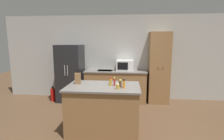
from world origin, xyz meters
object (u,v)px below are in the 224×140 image
(spice_bottle_green_herb, at_px, (124,84))
(fire_extinguisher, at_px, (53,94))
(spice_bottle_short_red, at_px, (118,86))
(spice_bottle_pale_salt, at_px, (114,82))
(pantry_cabinet, at_px, (159,68))
(spice_bottle_tall_dark, at_px, (110,82))
(knife_block, at_px, (78,78))
(microwave, at_px, (125,65))
(refrigerator, at_px, (71,73))
(spice_bottle_amber_oil, at_px, (120,83))

(spice_bottle_green_herb, bearing_deg, fire_extinguisher, 141.07)
(spice_bottle_short_red, bearing_deg, spice_bottle_pale_salt, 109.25)
(pantry_cabinet, relative_size, spice_bottle_tall_dark, 13.02)
(spice_bottle_tall_dark, distance_m, spice_bottle_short_red, 0.30)
(pantry_cabinet, xyz_separation_m, spice_bottle_green_herb, (-0.97, -2.03, -0.02))
(pantry_cabinet, height_order, knife_block, pantry_cabinet)
(spice_bottle_short_red, bearing_deg, microwave, 87.82)
(refrigerator, distance_m, pantry_cabinet, 2.66)
(spice_bottle_tall_dark, height_order, spice_bottle_amber_oil, spice_bottle_tall_dark)
(refrigerator, distance_m, spice_bottle_amber_oil, 2.46)
(microwave, relative_size, spice_bottle_pale_salt, 2.90)
(refrigerator, bearing_deg, spice_bottle_green_herb, -49.09)
(pantry_cabinet, height_order, spice_bottle_green_herb, pantry_cabinet)
(spice_bottle_pale_salt, bearing_deg, pantry_cabinet, 57.99)
(spice_bottle_short_red, xyz_separation_m, fire_extinguisher, (-2.10, 1.84, -0.79))
(spice_bottle_green_herb, bearing_deg, spice_bottle_amber_oil, 129.57)
(knife_block, bearing_deg, spice_bottle_amber_oil, -10.55)
(microwave, height_order, spice_bottle_amber_oil, microwave)
(refrigerator, bearing_deg, knife_block, -66.59)
(refrigerator, relative_size, spice_bottle_green_herb, 9.84)
(spice_bottle_green_herb, bearing_deg, spice_bottle_short_red, -152.09)
(refrigerator, xyz_separation_m, spice_bottle_green_herb, (1.68, -1.94, 0.17))
(spice_bottle_short_red, height_order, spice_bottle_green_herb, spice_bottle_green_herb)
(knife_block, bearing_deg, spice_bottle_green_herb, -14.89)
(spice_bottle_amber_oil, distance_m, spice_bottle_green_herb, 0.12)
(microwave, bearing_deg, fire_extinguisher, -172.26)
(spice_bottle_green_herb, relative_size, fire_extinguisher, 0.38)
(microwave, xyz_separation_m, fire_extinguisher, (-2.18, -0.30, -0.89))
(pantry_cabinet, relative_size, knife_block, 6.43)
(knife_block, bearing_deg, spice_bottle_short_red, -20.32)
(refrigerator, relative_size, spice_bottle_short_red, 16.95)
(knife_block, height_order, spice_bottle_green_herb, knife_block)
(knife_block, height_order, spice_bottle_pale_salt, knife_block)
(spice_bottle_pale_salt, bearing_deg, fire_extinguisher, 141.38)
(fire_extinguisher, bearing_deg, spice_bottle_short_red, -41.29)
(spice_bottle_short_red, distance_m, spice_bottle_pale_salt, 0.25)
(refrigerator, relative_size, knife_block, 5.29)
(spice_bottle_short_red, bearing_deg, knife_block, 159.68)
(spice_bottle_short_red, height_order, spice_bottle_amber_oil, spice_bottle_amber_oil)
(spice_bottle_tall_dark, distance_m, fire_extinguisher, 2.64)
(pantry_cabinet, distance_m, knife_block, 2.61)
(refrigerator, height_order, spice_bottle_amber_oil, refrigerator)
(fire_extinguisher, bearing_deg, spice_bottle_pale_salt, -38.62)
(spice_bottle_short_red, relative_size, spice_bottle_pale_salt, 0.57)
(knife_block, height_order, spice_bottle_amber_oil, knife_block)
(microwave, bearing_deg, spice_bottle_short_red, -92.18)
(spice_bottle_green_herb, bearing_deg, refrigerator, 130.91)
(spice_bottle_green_herb, bearing_deg, pantry_cabinet, 64.47)
(microwave, distance_m, spice_bottle_short_red, 2.14)
(refrigerator, height_order, spice_bottle_short_red, refrigerator)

